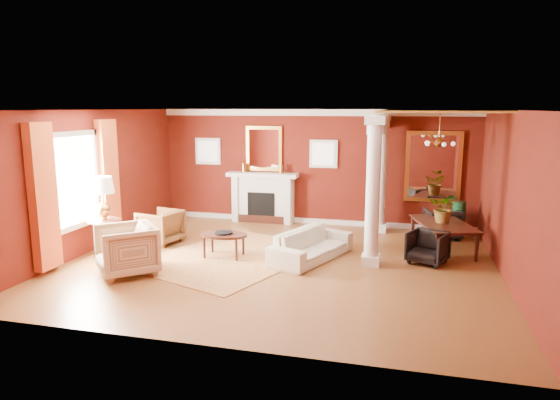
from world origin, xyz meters
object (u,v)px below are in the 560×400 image
(armchair_stripe, at_px, (126,247))
(coffee_table, at_px, (224,236))
(dining_table, at_px, (445,229))
(sofa, at_px, (312,240))
(side_table, at_px, (103,202))
(armchair_leopard, at_px, (160,225))

(armchair_stripe, height_order, coffee_table, armchair_stripe)
(dining_table, bearing_deg, sofa, 99.19)
(side_table, bearing_deg, sofa, 11.53)
(sofa, distance_m, armchair_stripe, 3.48)
(sofa, bearing_deg, armchair_leopard, 105.73)
(armchair_leopard, distance_m, side_table, 1.49)
(sofa, xyz_separation_m, armchair_stripe, (-3.03, -1.70, 0.11))
(sofa, bearing_deg, side_table, 123.14)
(sofa, height_order, coffee_table, sofa)
(coffee_table, bearing_deg, dining_table, 19.89)
(armchair_leopard, distance_m, dining_table, 6.07)
(armchair_stripe, bearing_deg, armchair_leopard, 148.47)
(armchair_stripe, height_order, dining_table, armchair_stripe)
(armchair_leopard, xyz_separation_m, armchair_stripe, (0.42, -2.06, 0.09))
(sofa, height_order, dining_table, dining_table)
(armchair_leopard, height_order, dining_table, dining_table)
(armchair_leopard, height_order, side_table, side_table)
(sofa, relative_size, armchair_stripe, 2.01)
(side_table, distance_m, dining_table, 6.95)
(sofa, height_order, armchair_leopard, armchair_leopard)
(armchair_leopard, height_order, armchair_stripe, armchair_stripe)
(armchair_stripe, relative_size, side_table, 0.61)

